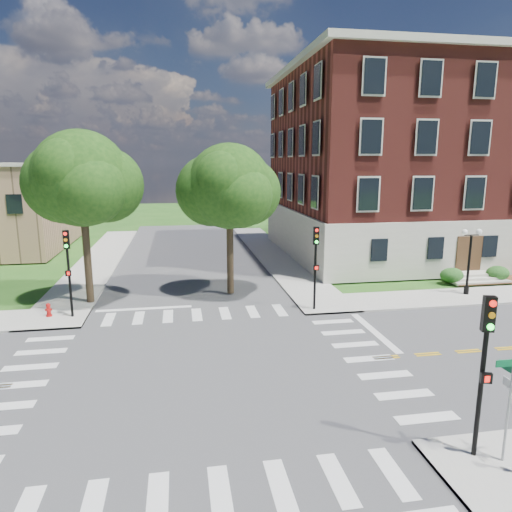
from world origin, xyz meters
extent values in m
plane|color=#225117|center=(0.00, 0.00, 0.00)|extent=(160.00, 160.00, 0.00)
cube|color=#3D3D3F|center=(0.00, 0.00, 0.01)|extent=(90.00, 12.00, 0.01)
cube|color=#3D3D3F|center=(0.00, 0.00, 0.01)|extent=(12.00, 90.00, 0.01)
cube|color=#9E9B93|center=(7.75, 23.00, 0.06)|extent=(3.50, 34.00, 0.12)
cube|color=#9E9B93|center=(-7.75, 23.00, 0.06)|extent=(3.50, 34.00, 0.12)
cube|color=silver|center=(8.80, 3.00, 0.00)|extent=(0.40, 5.50, 0.00)
cube|color=#B8B2A2|center=(24.00, 22.00, 2.22)|extent=(30.00, 20.00, 4.20)
cube|color=maroon|center=(24.00, 22.00, 10.22)|extent=(29.55, 19.70, 11.80)
cube|color=#B8B2A2|center=(24.00, 22.00, 16.37)|extent=(30.60, 20.60, 0.50)
cube|color=#472D19|center=(20.00, 11.96, 1.82)|extent=(2.00, 0.10, 2.80)
cylinder|color=#2F2417|center=(-6.30, 10.45, 2.43)|extent=(0.44, 0.44, 4.63)
sphere|color=#15390F|center=(-6.30, 10.45, 7.54)|extent=(5.59, 5.59, 5.59)
cylinder|color=#2F2417|center=(2.35, 10.94, 2.23)|extent=(0.44, 0.44, 4.22)
sphere|color=#15390F|center=(2.35, 10.94, 7.00)|extent=(5.32, 5.32, 5.32)
cylinder|color=black|center=(7.42, -6.97, 2.02)|extent=(0.14, 0.14, 3.80)
cube|color=black|center=(7.42, -6.97, 4.42)|extent=(0.37, 0.30, 1.00)
cylinder|color=red|center=(7.42, -7.10, 4.75)|extent=(0.19, 0.10, 0.18)
cylinder|color=orange|center=(7.42, -7.10, 4.42)|extent=(0.19, 0.10, 0.18)
cylinder|color=#19E533|center=(7.42, -7.10, 4.09)|extent=(0.19, 0.10, 0.18)
cube|color=black|center=(7.42, -7.15, 2.62)|extent=(0.32, 0.20, 0.30)
cylinder|color=black|center=(6.75, 6.79, 2.02)|extent=(0.14, 0.14, 3.80)
cube|color=black|center=(6.75, 6.79, 4.42)|extent=(0.35, 0.27, 1.00)
cylinder|color=red|center=(6.75, 6.66, 4.75)|extent=(0.19, 0.08, 0.18)
cylinder|color=orange|center=(6.75, 6.66, 4.42)|extent=(0.19, 0.08, 0.18)
cylinder|color=#19E533|center=(6.75, 6.66, 4.09)|extent=(0.19, 0.08, 0.18)
cube|color=black|center=(6.75, 6.61, 2.62)|extent=(0.32, 0.17, 0.30)
cylinder|color=black|center=(-6.79, 7.78, 2.02)|extent=(0.14, 0.14, 3.80)
cube|color=black|center=(-6.79, 7.78, 4.42)|extent=(0.38, 0.32, 1.00)
cylinder|color=red|center=(-6.79, 7.65, 4.75)|extent=(0.19, 0.11, 0.18)
cylinder|color=orange|center=(-6.79, 7.65, 4.42)|extent=(0.19, 0.11, 0.18)
cylinder|color=#19E533|center=(-6.79, 7.65, 4.09)|extent=(0.19, 0.11, 0.18)
cube|color=black|center=(-6.79, 7.60, 2.62)|extent=(0.32, 0.22, 0.30)
cylinder|color=black|center=(17.34, 8.10, 0.37)|extent=(0.32, 0.32, 0.50)
cylinder|color=black|center=(17.34, 8.10, 2.02)|extent=(0.16, 0.16, 3.80)
cube|color=black|center=(17.34, 8.10, 3.97)|extent=(1.00, 0.06, 0.06)
sphere|color=white|center=(16.84, 8.10, 4.17)|extent=(0.36, 0.36, 0.36)
sphere|color=white|center=(17.84, 8.10, 4.17)|extent=(0.36, 0.36, 0.36)
cylinder|color=gray|center=(8.05, -7.35, 1.67)|extent=(0.07, 0.07, 3.10)
cylinder|color=#A80E0C|center=(-8.07, 8.00, 0.17)|extent=(0.32, 0.32, 0.10)
cylinder|color=#A80E0C|center=(-8.07, 8.00, 0.42)|extent=(0.22, 0.22, 0.60)
sphere|color=#A80E0C|center=(-8.07, 8.00, 0.75)|extent=(0.24, 0.24, 0.24)
cylinder|color=#A80E0C|center=(-8.07, 8.00, 0.50)|extent=(0.35, 0.12, 0.12)
cylinder|color=#A80E0C|center=(-8.07, 8.00, 0.50)|extent=(0.12, 0.35, 0.12)
camera|label=1|loc=(-0.83, -17.57, 8.47)|focal=32.00mm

